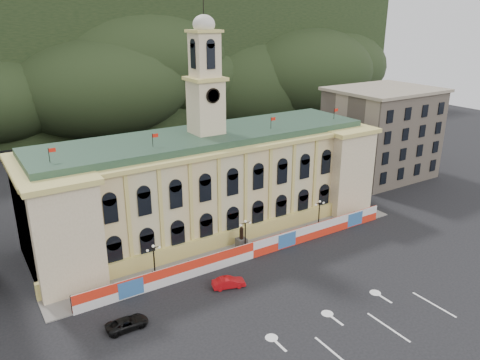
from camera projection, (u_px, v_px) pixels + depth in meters
ground at (324, 311)px, 54.64m from camera, size 260.00×260.00×0.00m
lane_markings at (356, 335)px, 50.66m from camera, size 26.00×10.00×0.02m
hill_ridge at (61, 59)px, 145.10m from camera, size 230.00×80.00×64.00m
city_hall at (209, 181)px, 73.97m from camera, size 56.20×17.60×37.10m
side_building_right at (381, 133)px, 97.81m from camera, size 21.00×17.00×18.60m
hoarding_fence at (253, 250)px, 66.23m from camera, size 50.00×0.44×2.50m
pavement at (242, 250)px, 68.73m from camera, size 56.00×5.50×0.16m
statue at (242, 242)px, 68.55m from camera, size 1.40×1.40×3.72m
lamp_left at (154, 259)px, 60.05m from camera, size 1.96×0.44×5.15m
lamp_center at (245, 233)px, 67.12m from camera, size 1.96×0.44×5.15m
lamp_right at (319, 212)px, 74.19m from camera, size 1.96×0.44×5.15m
red_sedan at (229, 283)px, 59.22m from camera, size 3.79×5.02×1.39m
black_suv at (127, 323)px, 51.50m from camera, size 2.18×4.68×1.30m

